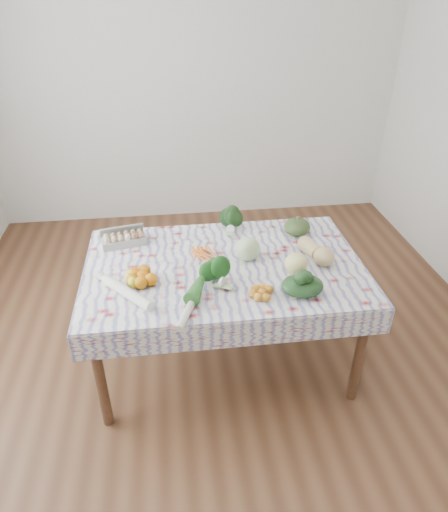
{
  "coord_description": "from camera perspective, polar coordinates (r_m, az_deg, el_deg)",
  "views": [
    {
      "loc": [
        -0.29,
        -2.28,
        2.24
      ],
      "look_at": [
        0.0,
        0.0,
        0.82
      ],
      "focal_mm": 32.0,
      "sensor_mm": 36.0,
      "label": 1
    }
  ],
  "objects": [
    {
      "name": "butternut_squash",
      "position": [
        2.81,
        11.52,
        0.73
      ],
      "size": [
        0.21,
        0.29,
        0.12
      ],
      "primitive_type": "ellipsoid",
      "rotation": [
        0.0,
        0.0,
        0.34
      ],
      "color": "tan",
      "rests_on": "tablecloth"
    },
    {
      "name": "spinach_bag",
      "position": [
        2.5,
        9.77,
        -3.67
      ],
      "size": [
        0.27,
        0.24,
        0.1
      ],
      "primitive_type": "ellipsoid",
      "rotation": [
        0.0,
        0.0,
        -0.27
      ],
      "color": "black",
      "rests_on": "tablecloth"
    },
    {
      "name": "cabbage",
      "position": [
        2.75,
        3.0,
        0.91
      ],
      "size": [
        0.18,
        0.18,
        0.15
      ],
      "primitive_type": "sphere",
      "rotation": [
        0.0,
        0.0,
        0.25
      ],
      "color": "#AECA8A",
      "rests_on": "tablecloth"
    },
    {
      "name": "orange_cluster",
      "position": [
        2.6,
        -10.14,
        -2.51
      ],
      "size": [
        0.31,
        0.31,
        0.08
      ],
      "primitive_type": "cube",
      "rotation": [
        0.0,
        0.0,
        0.4
      ],
      "color": "orange",
      "rests_on": "tablecloth"
    },
    {
      "name": "ground",
      "position": [
        3.21,
        0.0,
        -12.54
      ],
      "size": [
        4.5,
        4.5,
        0.0
      ],
      "primitive_type": "plane",
      "color": "#512F1C",
      "rests_on": "ground"
    },
    {
      "name": "kabocha_squash",
      "position": [
        3.06,
        9.11,
        3.64
      ],
      "size": [
        0.23,
        0.23,
        0.11
      ],
      "primitive_type": "ellipsoid",
      "rotation": [
        0.0,
        0.0,
        0.41
      ],
      "color": "#384D24",
      "rests_on": "tablecloth"
    },
    {
      "name": "carrot_bunch",
      "position": [
        2.78,
        -2.52,
        -0.0
      ],
      "size": [
        0.23,
        0.22,
        0.03
      ],
      "primitive_type": "cube",
      "rotation": [
        0.0,
        0.0,
        0.3
      ],
      "color": "orange",
      "rests_on": "tablecloth"
    },
    {
      "name": "egg_carton",
      "position": [
        2.98,
        -12.38,
        1.98
      ],
      "size": [
        0.3,
        0.17,
        0.07
      ],
      "primitive_type": "cube",
      "rotation": [
        0.0,
        0.0,
        0.21
      ],
      "color": "#9B9B96",
      "rests_on": "tablecloth"
    },
    {
      "name": "daikon",
      "position": [
        2.5,
        -12.01,
        -4.49
      ],
      "size": [
        0.31,
        0.34,
        0.06
      ],
      "primitive_type": "cylinder",
      "rotation": [
        1.57,
        0.0,
        0.72
      ],
      "color": "white",
      "rests_on": "tablecloth"
    },
    {
      "name": "grapefruit",
      "position": [
        2.65,
        9.01,
        -0.98
      ],
      "size": [
        0.15,
        0.15,
        0.13
      ],
      "primitive_type": "sphere",
      "rotation": [
        0.0,
        0.0,
        0.18
      ],
      "color": "#F1E686",
      "rests_on": "tablecloth"
    },
    {
      "name": "mandarin_cluster",
      "position": [
        2.47,
        4.79,
        -4.48
      ],
      "size": [
        0.22,
        0.22,
        0.05
      ],
      "primitive_type": "cube",
      "rotation": [
        0.0,
        0.0,
        -0.41
      ],
      "color": "orange",
      "rests_on": "tablecloth"
    },
    {
      "name": "tablecloth",
      "position": [
        2.74,
        0.0,
        -1.14
      ],
      "size": [
        1.66,
        1.06,
        0.01
      ],
      "primitive_type": "cube",
      "color": "silver",
      "rests_on": "dining_table"
    },
    {
      "name": "broccoli",
      "position": [
        2.52,
        -1.15,
        -2.67
      ],
      "size": [
        0.21,
        0.21,
        0.11
      ],
      "primitive_type": "ellipsoid",
      "rotation": [
        0.0,
        0.0,
        0.85
      ],
      "color": "#1A5118",
      "rests_on": "tablecloth"
    },
    {
      "name": "dining_table",
      "position": [
        2.78,
        0.0,
        -2.48
      ],
      "size": [
        1.6,
        1.0,
        0.75
      ],
      "color": "brown",
      "rests_on": "ground"
    },
    {
      "name": "wall_back",
      "position": [
        4.61,
        -3.83,
        21.21
      ],
      "size": [
        4.0,
        0.04,
        2.8
      ],
      "primitive_type": "cube",
      "color": "silver",
      "rests_on": "ground"
    },
    {
      "name": "kale_bunch",
      "position": [
        3.06,
        0.96,
        4.27
      ],
      "size": [
        0.18,
        0.17,
        0.13
      ],
      "primitive_type": "ellipsoid",
      "rotation": [
        0.0,
        0.0,
        -0.3
      ],
      "color": "#183814",
      "rests_on": "tablecloth"
    },
    {
      "name": "leek",
      "position": [
        2.38,
        -4.17,
        -6.07
      ],
      "size": [
        0.18,
        0.38,
        0.04
      ],
      "primitive_type": "cylinder",
      "rotation": [
        1.57,
        0.0,
        -0.36
      ],
      "color": "beige",
      "rests_on": "tablecloth"
    }
  ]
}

